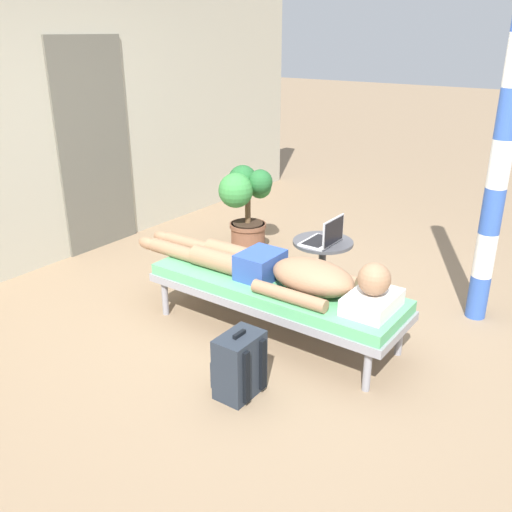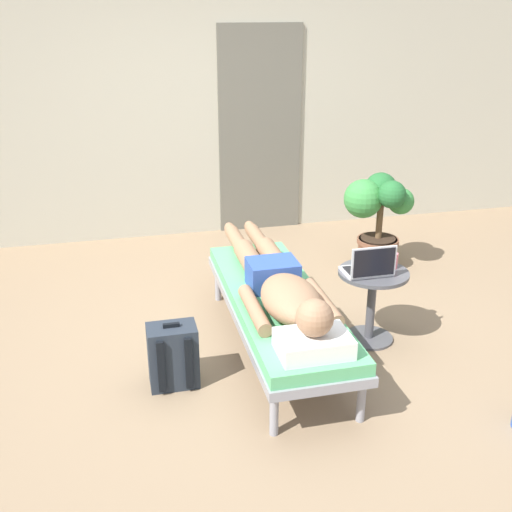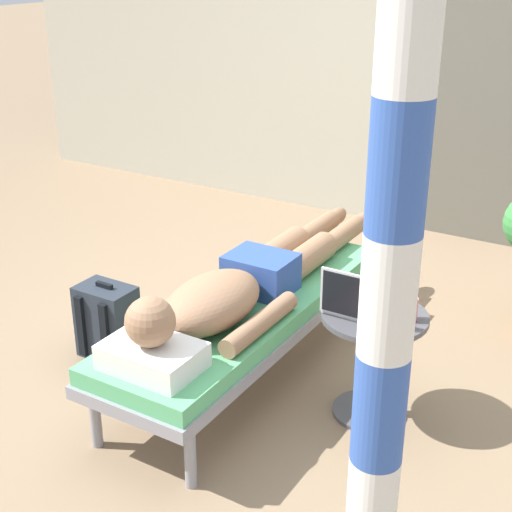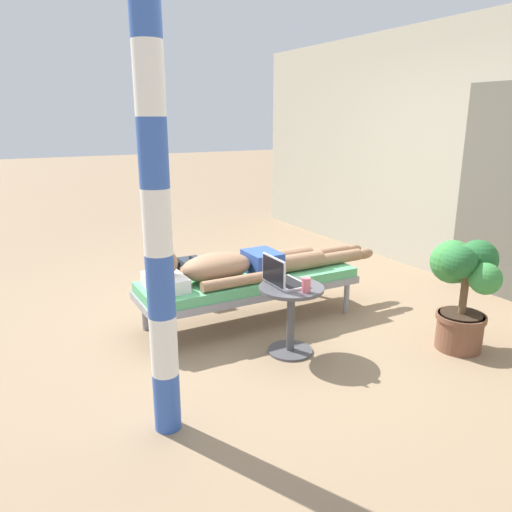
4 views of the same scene
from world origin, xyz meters
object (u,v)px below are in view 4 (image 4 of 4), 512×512
at_px(lounge_chair, 250,283).
at_px(drink_glass, 306,285).
at_px(backpack, 193,280).
at_px(potted_plant, 463,284).
at_px(person_reclining, 243,265).
at_px(porch_post, 157,222).
at_px(side_table, 291,308).
at_px(laptop, 281,278).

distance_m(lounge_chair, drink_glass, 0.85).
xyz_separation_m(drink_glass, backpack, (-1.55, -0.25, -0.38)).
bearing_deg(backpack, potted_plant, 35.63).
distance_m(person_reclining, porch_post, 1.70).
xyz_separation_m(person_reclining, backpack, (-0.73, -0.17, -0.32)).
height_order(side_table, porch_post, porch_post).
bearing_deg(person_reclining, potted_plant, 45.29).
xyz_separation_m(lounge_chair, laptop, (0.61, -0.06, 0.24)).
distance_m(drink_glass, porch_post, 1.34).
bearing_deg(laptop, lounge_chair, 174.34).
bearing_deg(lounge_chair, person_reclining, -90.00).
distance_m(person_reclining, backpack, 0.82).
height_order(laptop, backpack, laptop).
xyz_separation_m(person_reclining, side_table, (0.67, 0.06, -0.16)).
height_order(lounge_chair, porch_post, porch_post).
distance_m(backpack, porch_post, 2.30).
distance_m(side_table, porch_post, 1.48).
bearing_deg(porch_post, person_reclining, 136.74).
distance_m(person_reclining, laptop, 0.61).
bearing_deg(laptop, porch_post, -64.02).
height_order(person_reclining, side_table, person_reclining).
bearing_deg(side_table, potted_plant, 64.95).
height_order(lounge_chair, potted_plant, potted_plant).
xyz_separation_m(laptop, drink_glass, (0.21, 0.08, -0.00)).
distance_m(person_reclining, side_table, 0.69).
bearing_deg(side_table, person_reclining, -175.12).
bearing_deg(potted_plant, lounge_chair, -136.30).
bearing_deg(laptop, person_reclining, -179.45).
relative_size(side_table, backpack, 1.23).
xyz_separation_m(person_reclining, laptop, (0.61, 0.01, 0.07)).
xyz_separation_m(backpack, porch_post, (1.86, -0.90, 1.01)).
relative_size(side_table, drink_glass, 4.86).
relative_size(lounge_chair, person_reclining, 0.88).
bearing_deg(lounge_chair, laptop, -5.66).
xyz_separation_m(potted_plant, porch_post, (-0.09, -2.29, 0.69)).
relative_size(lounge_chair, porch_post, 0.79).
height_order(person_reclining, drink_glass, person_reclining).
height_order(drink_glass, backpack, drink_glass).
relative_size(lounge_chair, drink_glass, 17.75).
bearing_deg(lounge_chair, porch_post, -44.99).
bearing_deg(person_reclining, porch_post, -43.26).
bearing_deg(potted_plant, laptop, -116.42).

